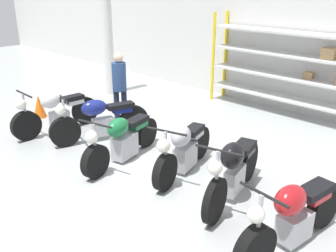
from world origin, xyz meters
name	(u,v)px	position (x,y,z in m)	size (l,w,h in m)	color
ground_plane	(153,168)	(0.00, 0.00, 0.00)	(30.00, 30.00, 0.00)	#B2B7B7
back_wall	(289,39)	(0.00, 4.71, 1.80)	(30.00, 0.08, 3.60)	silver
shelving_rack	(297,67)	(0.48, 4.35, 1.23)	(4.58, 0.63, 2.39)	yellow
support_pillar	(108,32)	(-4.40, 2.46, 1.80)	(0.28, 0.28, 3.60)	silver
motorcycle_white	(56,112)	(-2.80, -0.27, 0.45)	(0.70, 2.08, 1.02)	black
motorcycle_blue	(100,119)	(-1.73, 0.13, 0.46)	(0.87, 2.09, 1.01)	black
motorcycle_green	(122,139)	(-0.62, -0.17, 0.42)	(0.83, 2.11, 0.99)	black
motorcycle_silver	(184,149)	(0.50, 0.27, 0.44)	(0.83, 1.93, 1.01)	black
motorcycle_black	(234,169)	(1.63, 0.15, 0.51)	(0.78, 2.03, 1.10)	black
motorcycle_red	(293,216)	(2.80, -0.25, 0.45)	(0.65, 2.03, 1.03)	black
person_browsing	(119,83)	(-2.16, 1.04, 0.98)	(0.45, 0.45, 1.67)	#1E2338
traffic_cone	(39,106)	(-3.96, -0.08, 0.28)	(0.32, 0.32, 0.55)	orange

